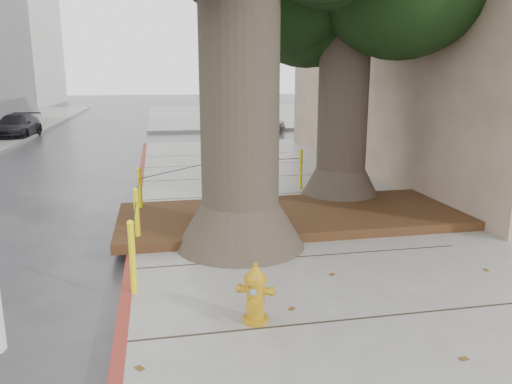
# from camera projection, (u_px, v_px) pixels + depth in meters

# --- Properties ---
(ground) EXTENTS (140.00, 140.00, 0.00)m
(ground) POSITION_uv_depth(u_px,v_px,m) (308.00, 336.00, 5.48)
(ground) COLOR #28282B
(ground) RESTS_ON ground
(sidewalk_far) EXTENTS (16.00, 20.00, 0.15)m
(sidewalk_far) POSITION_uv_depth(u_px,v_px,m) (264.00, 114.00, 35.25)
(sidewalk_far) COLOR slate
(sidewalk_far) RESTS_ON ground
(curb_red) EXTENTS (0.14, 26.00, 0.16)m
(curb_red) POSITION_uv_depth(u_px,v_px,m) (131.00, 261.00, 7.47)
(curb_red) COLOR maroon
(curb_red) RESTS_ON ground
(planter_bed) EXTENTS (6.40, 2.60, 0.16)m
(planter_bed) POSITION_uv_depth(u_px,v_px,m) (293.00, 216.00, 9.32)
(planter_bed) COLOR black
(planter_bed) RESTS_ON sidewalk_main
(building_side_white) EXTENTS (10.00, 10.00, 9.00)m
(building_side_white) POSITION_uv_depth(u_px,v_px,m) (428.00, 48.00, 32.32)
(building_side_white) COLOR silver
(building_side_white) RESTS_ON ground
(building_side_grey) EXTENTS (12.00, 14.00, 12.00)m
(building_side_grey) POSITION_uv_depth(u_px,v_px,m) (459.00, 33.00, 38.85)
(building_side_grey) COLOR slate
(building_side_grey) RESTS_ON ground
(bollard_ring) EXTENTS (3.79, 5.39, 0.95)m
(bollard_ring) POSITION_uv_depth(u_px,v_px,m) (196.00, 192.00, 9.34)
(bollard_ring) COLOR yellow
(bollard_ring) RESTS_ON sidewalk_main
(fire_hydrant) EXTENTS (0.38, 0.38, 0.69)m
(fire_hydrant) POSITION_uv_depth(u_px,v_px,m) (255.00, 294.00, 5.41)
(fire_hydrant) COLOR #BB8313
(fire_hydrant) RESTS_ON sidewalk_main
(car_silver) EXTENTS (3.38, 1.51, 1.13)m
(car_silver) POSITION_uv_depth(u_px,v_px,m) (252.00, 121.00, 24.58)
(car_silver) COLOR #ADACB1
(car_silver) RESTS_ON ground
(car_red) EXTENTS (3.78, 1.74, 1.20)m
(car_red) POSITION_uv_depth(u_px,v_px,m) (418.00, 119.00, 25.30)
(car_red) COLOR maroon
(car_red) RESTS_ON ground
(car_dark) EXTENTS (1.67, 3.79, 1.08)m
(car_dark) POSITION_uv_depth(u_px,v_px,m) (16.00, 126.00, 22.40)
(car_dark) COLOR black
(car_dark) RESTS_ON ground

